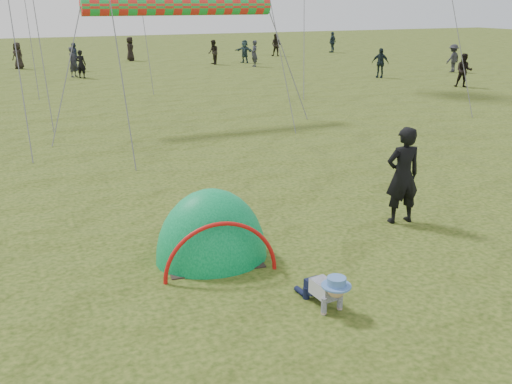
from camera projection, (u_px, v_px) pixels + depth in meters
name	position (u px, v px, depth m)	size (l,w,h in m)	color
ground	(389.00, 303.00, 8.40)	(140.00, 140.00, 0.00)	#1C330A
crawling_toddler	(327.00, 289.00, 8.18)	(0.54, 0.77, 0.59)	black
popup_tent	(212.00, 258.00, 9.86)	(1.93, 1.59, 2.49)	#007233
standing_adult	(403.00, 175.00, 11.18)	(0.71, 0.47, 1.95)	black
crowd_person_0	(73.00, 62.00, 33.04)	(0.62, 0.41, 1.71)	#282933
crowd_person_1	(276.00, 45.00, 45.60)	(0.85, 0.66, 1.75)	black
crowd_person_2	(332.00, 42.00, 48.90)	(1.01, 0.42, 1.73)	#1E2C39
crowd_person_3	(453.00, 58.00, 35.35)	(1.10, 0.63, 1.70)	#26262C
crowd_person_4	(18.00, 56.00, 37.12)	(0.83, 0.54, 1.69)	black
crowd_person_5	(245.00, 51.00, 40.65)	(1.49, 0.47, 1.61)	#293D44
crowd_person_6	(254.00, 54.00, 38.27)	(0.63, 0.41, 1.73)	#292B35
crowd_person_7	(464.00, 71.00, 29.09)	(0.83, 0.64, 1.70)	black
crowd_person_8	(380.00, 63.00, 32.79)	(0.98, 0.41, 1.67)	black
crowd_person_10	(130.00, 49.00, 42.06)	(0.84, 0.55, 1.72)	black
crowd_person_12	(81.00, 64.00, 32.56)	(0.58, 0.38, 1.59)	black
crowd_person_13	(213.00, 52.00, 39.56)	(0.82, 0.64, 1.68)	black
crowd_person_14	(75.00, 57.00, 36.08)	(1.02, 0.42, 1.74)	#222B40
rainbow_tube_kite	(180.00, 6.00, 19.72)	(0.64, 0.64, 6.67)	red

